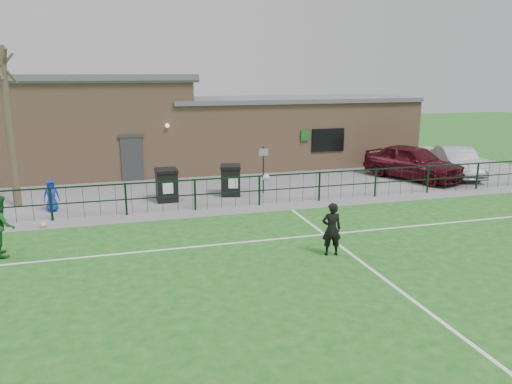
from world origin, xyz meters
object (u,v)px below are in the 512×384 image
object	(u,v)px
wheelie_bin_right	(231,181)
car_silver	(457,162)
sign_post	(263,170)
bare_tree	(9,129)
car_maroon	(413,162)
wheelie_bin_left	(167,186)
spectator_child	(51,196)
ball_ground	(43,225)
outfield_player	(1,225)

from	to	relation	value
wheelie_bin_right	car_silver	size ratio (longest dim) A/B	0.27
sign_post	car_silver	distance (m)	10.30
bare_tree	car_silver	world-z (taller)	bare_tree
bare_tree	wheelie_bin_right	world-z (taller)	bare_tree
bare_tree	car_maroon	distance (m)	17.62
wheelie_bin_left	sign_post	world-z (taller)	sign_post
bare_tree	sign_post	size ratio (longest dim) A/B	3.00
car_maroon	spectator_child	world-z (taller)	car_maroon
car_silver	ball_ground	world-z (taller)	car_silver
bare_tree	sign_post	xyz separation A→B (m)	(9.73, -0.60, -1.98)
spectator_child	sign_post	bearing A→B (deg)	-7.39
car_silver	outfield_player	distance (m)	20.33
sign_post	ball_ground	bearing A→B (deg)	-162.51
car_silver	wheelie_bin_left	bearing A→B (deg)	-156.94
spectator_child	ball_ground	bearing A→B (deg)	-104.30
car_silver	ball_ground	size ratio (longest dim) A/B	19.25
car_silver	spectator_child	distance (m)	18.68
wheelie_bin_left	wheelie_bin_right	distance (m)	2.68
car_silver	spectator_child	size ratio (longest dim) A/B	3.66
wheelie_bin_left	outfield_player	world-z (taller)	outfield_player
sign_post	car_silver	xyz separation A→B (m)	(10.27, 0.79, -0.29)
wheelie_bin_right	sign_post	bearing A→B (deg)	12.04
bare_tree	sign_post	bearing A→B (deg)	-3.55
wheelie_bin_left	outfield_player	xyz separation A→B (m)	(-5.11, -4.84, 0.24)
car_maroon	wheelie_bin_left	bearing A→B (deg)	161.96
bare_tree	ball_ground	distance (m)	4.54
ball_ground	spectator_child	bearing A→B (deg)	87.37
wheelie_bin_left	ball_ground	bearing A→B (deg)	-151.61
spectator_child	outfield_player	size ratio (longest dim) A/B	0.68
wheelie_bin_right	ball_ground	size ratio (longest dim) A/B	5.28
wheelie_bin_left	car_silver	size ratio (longest dim) A/B	0.28
bare_tree	car_maroon	bearing A→B (deg)	0.49
car_silver	car_maroon	bearing A→B (deg)	-159.99
outfield_player	ball_ground	size ratio (longest dim) A/B	7.71
bare_tree	outfield_player	bearing A→B (deg)	-84.65
wheelie_bin_right	sign_post	xyz separation A→B (m)	(1.42, -0.03, 0.41)
car_maroon	spectator_child	bearing A→B (deg)	162.26
bare_tree	car_silver	bearing A→B (deg)	0.54
bare_tree	spectator_child	distance (m)	3.02
wheelie_bin_right	outfield_player	xyz separation A→B (m)	(-7.78, -5.06, 0.25)
wheelie_bin_left	ball_ground	size ratio (longest dim) A/B	5.39
spectator_child	outfield_player	distance (m)	4.50
sign_post	spectator_child	distance (m)	8.39
bare_tree	outfield_player	world-z (taller)	bare_tree
bare_tree	wheelie_bin_right	bearing A→B (deg)	-3.97
car_maroon	outfield_player	bearing A→B (deg)	176.22
wheelie_bin_left	car_silver	xyz separation A→B (m)	(14.37, 0.99, 0.11)
car_maroon	bare_tree	bearing A→B (deg)	157.86
wheelie_bin_right	outfield_player	bearing A→B (deg)	-133.79
car_maroon	outfield_player	world-z (taller)	outfield_player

